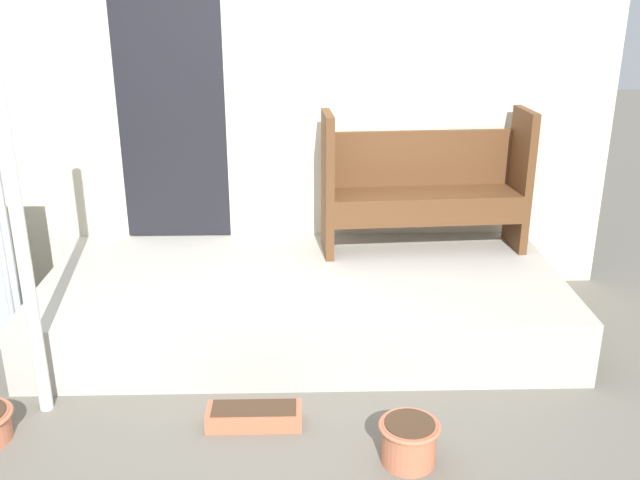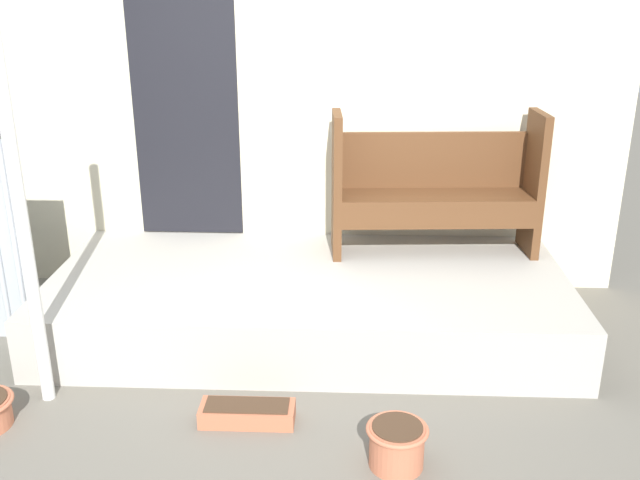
% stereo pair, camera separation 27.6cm
% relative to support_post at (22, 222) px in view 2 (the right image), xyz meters
% --- Properties ---
extents(ground_plane, '(24.00, 24.00, 0.00)m').
position_rel_support_post_xyz_m(ground_plane, '(1.31, 0.13, -1.11)').
color(ground_plane, '#666056').
extents(porch_slab, '(3.54, 1.63, 0.43)m').
position_rel_support_post_xyz_m(porch_slab, '(1.50, 0.94, -0.90)').
color(porch_slab, '#A8A399').
rests_on(porch_slab, ground_plane).
extents(house_wall, '(4.74, 0.08, 2.60)m').
position_rel_support_post_xyz_m(house_wall, '(1.46, 1.78, 0.19)').
color(house_wall, beige).
rests_on(house_wall, ground_plane).
extents(support_post, '(0.08, 0.08, 2.22)m').
position_rel_support_post_xyz_m(support_post, '(0.00, 0.00, 0.00)').
color(support_post, silver).
rests_on(support_post, ground_plane).
extents(bench, '(1.51, 0.49, 1.04)m').
position_rel_support_post_xyz_m(bench, '(2.40, 1.44, -0.17)').
color(bench, '#54331C').
rests_on(bench, porch_slab).
extents(flower_pot_middle, '(0.32, 0.32, 0.23)m').
position_rel_support_post_xyz_m(flower_pot_middle, '(2.04, -0.54, -0.98)').
color(flower_pot_middle, '#B76647').
rests_on(flower_pot_middle, ground_plane).
extents(planter_box_rect, '(0.53, 0.19, 0.11)m').
position_rel_support_post_xyz_m(planter_box_rect, '(1.22, -0.19, -1.06)').
color(planter_box_rect, '#B26042').
rests_on(planter_box_rect, ground_plane).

